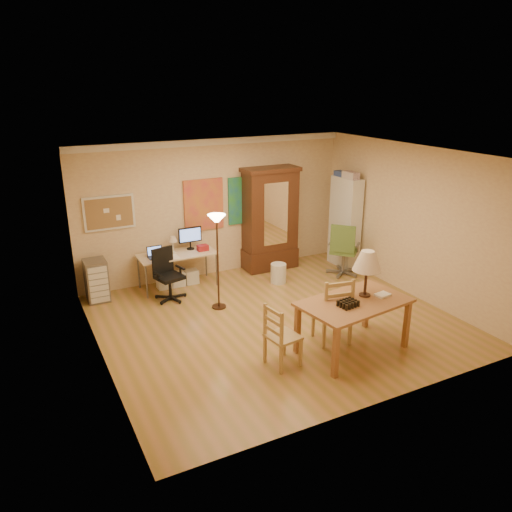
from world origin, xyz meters
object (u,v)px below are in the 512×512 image
office_chair_black (169,286)px  office_chair_green (343,261)px  computer_desk (179,266)px  armoire (270,226)px  dining_table (359,289)px  bookshelf (345,223)px

office_chair_black → office_chair_green: bearing=-7.0°
computer_desk → armoire: size_ratio=0.69×
dining_table → bookshelf: bookshelf is taller
armoire → dining_table: bearing=-97.5°
bookshelf → computer_desk: bearing=171.9°
dining_table → office_chair_green: 3.01m
dining_table → bookshelf: size_ratio=0.88×
office_chair_green → armoire: size_ratio=0.51×
dining_table → office_chair_green: dining_table is taller
armoire → office_chair_green: bearing=-42.7°
office_chair_black → office_chair_green: size_ratio=0.86×
computer_desk → office_chair_green: bearing=-16.8°
office_chair_black → dining_table: bearing=-56.6°
computer_desk → armoire: 2.08m
armoire → bookshelf: 1.57m
computer_desk → bookshelf: 3.55m
office_chair_black → armoire: armoire is taller
computer_desk → office_chair_black: (-0.36, -0.52, -0.15)m
office_chair_green → armoire: armoire is taller
dining_table → armoire: 3.54m
dining_table → office_chair_green: bearing=57.4°
dining_table → armoire: size_ratio=0.79×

